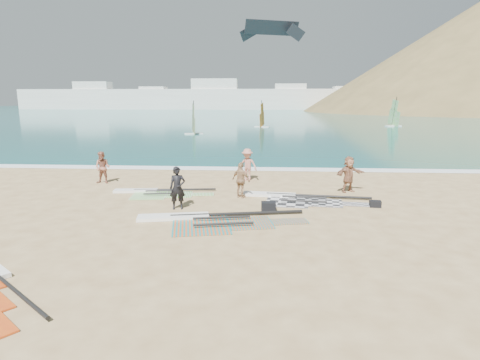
# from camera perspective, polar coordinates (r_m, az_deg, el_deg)

# --- Properties ---
(ground) EXTENTS (300.00, 300.00, 0.00)m
(ground) POSITION_cam_1_polar(r_m,az_deg,el_deg) (13.81, -0.73, -7.41)
(ground) COLOR tan
(ground) RESTS_ON ground
(sea) EXTENTS (300.00, 240.00, 0.06)m
(sea) POSITION_cam_1_polar(r_m,az_deg,el_deg) (145.09, 3.49, 9.77)
(sea) COLOR #0B504E
(sea) RESTS_ON ground
(surf_line) EXTENTS (300.00, 1.20, 0.04)m
(surf_line) POSITION_cam_1_polar(r_m,az_deg,el_deg) (25.73, 1.45, 1.51)
(surf_line) COLOR white
(surf_line) RESTS_ON ground
(far_town) EXTENTS (160.00, 8.00, 12.00)m
(far_town) POSITION_cam_1_polar(r_m,az_deg,el_deg) (163.88, -2.06, 11.56)
(far_town) COLOR white
(far_town) RESTS_ON ground
(rig_grey) EXTENTS (5.86, 2.63, 0.20)m
(rig_grey) POSITION_cam_1_polar(r_m,az_deg,el_deg) (18.24, 7.62, -2.63)
(rig_grey) COLOR black
(rig_grey) RESTS_ON ground
(rig_green) EXTENTS (4.97, 2.17, 0.19)m
(rig_green) POSITION_cam_1_polar(r_m,az_deg,el_deg) (19.60, -12.06, -1.79)
(rig_green) COLOR #44AF1A
(rig_green) RESTS_ON ground
(rig_orange) EXTENTS (6.47, 3.14, 0.20)m
(rig_orange) POSITION_cam_1_polar(r_m,az_deg,el_deg) (14.98, -4.57, -5.71)
(rig_orange) COLOR #FF5618
(rig_orange) RESTS_ON ground
(gear_bag_near) EXTENTS (0.59, 0.44, 0.37)m
(gear_bag_near) POSITION_cam_1_polar(r_m,az_deg,el_deg) (16.30, 4.07, -3.78)
(gear_bag_near) COLOR black
(gear_bag_near) RESTS_ON ground
(gear_bag_far) EXTENTS (0.48, 0.36, 0.28)m
(gear_bag_far) POSITION_cam_1_polar(r_m,az_deg,el_deg) (17.77, 18.68, -3.23)
(gear_bag_far) COLOR black
(gear_bag_far) RESTS_ON ground
(person_wetsuit) EXTENTS (0.72, 0.55, 1.77)m
(person_wetsuit) POSITION_cam_1_polar(r_m,az_deg,el_deg) (16.57, -8.88, -1.14)
(person_wetsuit) COLOR black
(person_wetsuit) RESTS_ON ground
(beachgoer_left) EXTENTS (0.86, 0.69, 1.72)m
(beachgoer_left) POSITION_cam_1_polar(r_m,az_deg,el_deg) (22.60, -18.95, 1.69)
(beachgoer_left) COLOR #A1624C
(beachgoer_left) RESTS_ON ground
(beachgoer_mid) EXTENTS (1.31, 1.02, 1.78)m
(beachgoer_mid) POSITION_cam_1_polar(r_m,az_deg,el_deg) (22.11, 1.05, 2.19)
(beachgoer_mid) COLOR #B27162
(beachgoer_mid) RESTS_ON ground
(beachgoer_back) EXTENTS (1.02, 0.86, 1.64)m
(beachgoer_back) POSITION_cam_1_polar(r_m,az_deg,el_deg) (18.27, 0.14, -0.02)
(beachgoer_back) COLOR #A88059
(beachgoer_back) RESTS_ON ground
(beachgoer_right) EXTENTS (1.68, 1.24, 1.76)m
(beachgoer_right) POSITION_cam_1_polar(r_m,az_deg,el_deg) (20.10, 15.21, 0.81)
(beachgoer_right) COLOR #9C684A
(beachgoer_right) RESTS_ON ground
(windsurfer_left) EXTENTS (2.41, 2.72, 4.24)m
(windsurfer_left) POSITION_cam_1_polar(r_m,az_deg,el_deg) (51.03, -6.61, 7.85)
(windsurfer_left) COLOR white
(windsurfer_left) RESTS_ON ground
(windsurfer_centre) EXTENTS (2.40, 2.75, 4.21)m
(windsurfer_centre) POSITION_cam_1_polar(r_m,az_deg,el_deg) (63.33, 3.14, 8.61)
(windsurfer_centre) COLOR white
(windsurfer_centre) RESTS_ON ground
(windsurfer_right) EXTENTS (2.72, 3.08, 4.78)m
(windsurfer_right) POSITION_cam_1_polar(r_m,az_deg,el_deg) (69.56, 21.04, 8.23)
(windsurfer_right) COLOR white
(windsurfer_right) RESTS_ON ground
(kitesurf_kite) EXTENTS (9.05, 3.78, 2.89)m
(kitesurf_kite) POSITION_cam_1_polar(r_m,az_deg,el_deg) (61.55, 4.56, 20.59)
(kitesurf_kite) COLOR black
(kitesurf_kite) RESTS_ON ground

